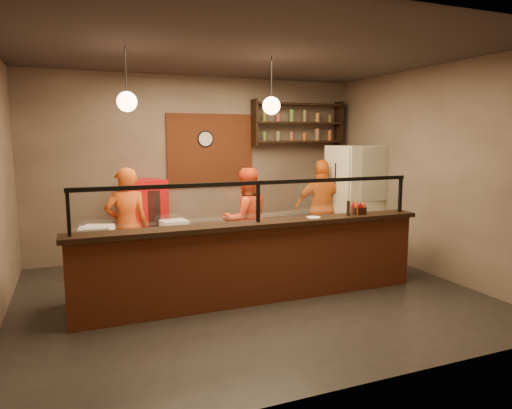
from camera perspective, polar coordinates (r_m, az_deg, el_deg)
name	(u,v)px	position (r m, az deg, el deg)	size (l,w,h in m)	color
floor	(250,295)	(6.34, -0.80, -11.20)	(6.00, 6.00, 0.00)	black
ceiling	(249,51)	(6.07, -0.87, 18.59)	(6.00, 6.00, 0.00)	#342B28
wall_back	(200,167)	(8.37, -7.05, 4.71)	(6.00, 6.00, 0.00)	#7D695C
wall_right	(429,172)	(7.61, 20.79, 3.88)	(5.00, 5.00, 0.00)	#7D695C
wall_front	(361,202)	(3.79, 12.95, 0.25)	(6.00, 6.00, 0.00)	#7D695C
brick_patch	(211,150)	(8.38, -5.70, 6.79)	(1.60, 0.04, 1.30)	brown
service_counter	(258,265)	(5.92, 0.25, -7.54)	(4.60, 0.25, 1.00)	brown
counter_ledge	(258,224)	(5.80, 0.25, -2.49)	(4.70, 0.37, 0.06)	black
worktop_cabinet	(244,261)	(6.39, -1.46, -7.05)	(4.60, 0.75, 0.85)	gray
worktop	(244,229)	(6.28, -1.48, -3.09)	(4.60, 0.75, 0.05)	white
sneeze_guard	(258,198)	(5.74, 0.25, 0.84)	(4.50, 0.05, 0.52)	white
wall_shelving	(298,123)	(8.88, 5.29, 10.11)	(1.84, 0.28, 0.85)	black
wall_clock	(205,139)	(8.34, -6.37, 8.15)	(0.30, 0.30, 0.04)	black
pendant_left	(127,101)	(5.82, -15.84, 12.29)	(0.24, 0.24, 0.77)	black
pendant_right	(271,106)	(6.33, 1.94, 12.25)	(0.24, 0.24, 0.77)	black
cook_left	(127,226)	(6.85, -15.85, -2.64)	(0.62, 0.41, 1.71)	#CF4A13
cook_mid	(246,220)	(7.26, -1.27, -1.93)	(0.80, 0.63, 1.65)	red
cook_right	(322,208)	(8.31, 8.29, -0.42)	(1.02, 0.42, 1.74)	orange
fridge	(355,200)	(8.51, 12.22, 0.52)	(0.83, 0.77, 1.98)	beige
red_cooler	(145,222)	(7.92, -13.72, -2.11)	(0.61, 0.56, 1.43)	#BC0C0C
pizza_dough	(284,222)	(6.63, 3.56, -2.22)	(0.50, 0.50, 0.01)	white
prep_tub_a	(93,234)	(5.79, -19.67, -3.49)	(0.32, 0.26, 0.16)	white
prep_tub_b	(174,226)	(6.02, -10.19, -2.70)	(0.32, 0.26, 0.16)	silver
prep_tub_c	(98,233)	(5.83, -19.15, -3.35)	(0.34, 0.27, 0.17)	white
rolling_pin	(191,228)	(6.16, -8.08, -2.89)	(0.06, 0.06, 0.33)	yellow
condiment_caddy	(358,211)	(6.54, 12.68, -0.75)	(0.18, 0.14, 0.10)	black
pepper_mill	(348,208)	(6.37, 11.45, -0.47)	(0.05, 0.05, 0.21)	black
small_plate	(314,217)	(6.14, 7.22, -1.61)	(0.18, 0.18, 0.01)	white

